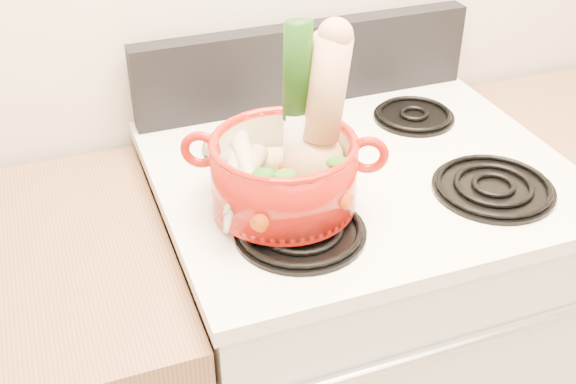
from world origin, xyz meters
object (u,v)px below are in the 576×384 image
object	(u,v)px
dutch_oven	(284,173)
leek	(296,104)
stove_body	(350,347)
squash	(326,113)

from	to	relation	value
dutch_oven	leek	xyz separation A→B (m)	(0.03, 0.02, 0.12)
stove_body	squash	xyz separation A→B (m)	(-0.12, -0.09, 0.67)
stove_body	dutch_oven	bearing A→B (deg)	-155.41
dutch_oven	squash	bearing A→B (deg)	25.79
stove_body	leek	xyz separation A→B (m)	(-0.16, -0.07, 0.69)
stove_body	squash	world-z (taller)	squash
dutch_oven	leek	bearing A→B (deg)	57.35
stove_body	leek	world-z (taller)	leek
squash	leek	size ratio (longest dim) A/B	0.88
squash	leek	world-z (taller)	leek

